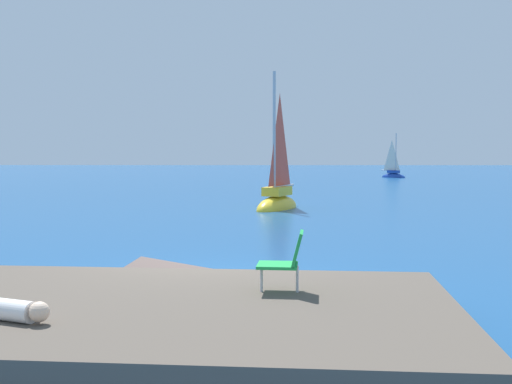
% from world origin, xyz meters
% --- Properties ---
extents(ground_plane, '(160.00, 160.00, 0.00)m').
position_xyz_m(ground_plane, '(0.00, 0.00, 0.00)').
color(ground_plane, navy).
extents(shore_ledge, '(7.91, 4.99, 0.52)m').
position_xyz_m(shore_ledge, '(-0.49, -3.57, 0.26)').
color(shore_ledge, brown).
rests_on(shore_ledge, ground).
extents(boulder_inland, '(1.69, 1.58, 1.05)m').
position_xyz_m(boulder_inland, '(-0.69, -0.96, 0.00)').
color(boulder_inland, brown).
rests_on(boulder_inland, ground).
extents(sailboat_near, '(2.26, 3.24, 5.88)m').
position_xyz_m(sailboat_near, '(1.51, 14.01, 0.32)').
color(sailboat_near, yellow).
rests_on(sailboat_near, ground).
extents(sailboat_far, '(2.06, 1.87, 3.97)m').
position_xyz_m(sailboat_far, '(11.58, 41.40, 0.22)').
color(sailboat_far, '#193D99').
rests_on(sailboat_far, ground).
extents(beach_chair, '(0.63, 0.53, 0.80)m').
position_xyz_m(beach_chair, '(1.26, -2.99, 0.96)').
color(beach_chair, green).
rests_on(beach_chair, shore_ledge).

